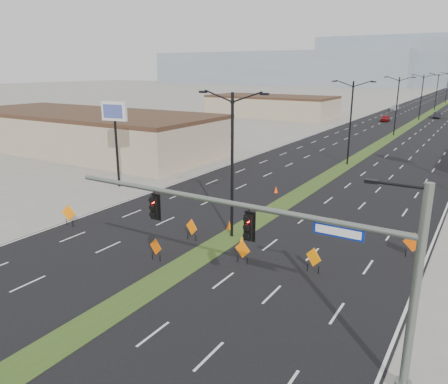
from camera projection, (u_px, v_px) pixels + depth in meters
The scene contains 28 objects.
ground at pixel (106, 315), 21.08m from camera, with size 600.00×600.00×0.00m, color gray.
road_surface at pixel (421, 118), 102.99m from camera, with size 25.00×400.00×0.02m, color black.
median_strip at pixel (421, 118), 102.99m from camera, with size 2.00×400.00×0.04m, color #264719.
building_sw_near at pixel (86, 133), 62.59m from camera, with size 40.00×16.00×5.00m, color tan.
building_sw_far at pixel (271, 107), 106.20m from camera, with size 30.00×14.00×4.50m, color tan.
mesa_west at pixel (279, 68), 307.83m from camera, with size 180.00×50.00×22.00m, color gray.
mesa_backdrop at pixel (426, 61), 293.91m from camera, with size 140.00×50.00×32.00m, color gray.
signal_mast at pixel (290, 246), 17.09m from camera, with size 16.30×0.60×8.00m.
streetlight_0 at pixel (232, 162), 29.42m from camera, with size 5.15×0.24×10.02m.
streetlight_1 at pixel (351, 120), 52.36m from camera, with size 5.15×0.24×10.02m.
streetlight_2 at pixel (397, 104), 75.29m from camera, with size 5.15×0.24×10.02m.
streetlight_3 at pixel (421, 96), 98.23m from camera, with size 5.15×0.24×10.02m.
streetlight_4 at pixel (437, 90), 121.16m from camera, with size 5.15×0.24×10.02m.
streetlight_5 at pixel (447, 87), 144.10m from camera, with size 5.15×0.24×10.02m.
car_left at pixel (385, 118), 96.65m from camera, with size 1.62×4.04×1.38m, color maroon.
car_mid at pixel (437, 115), 102.91m from camera, with size 1.47×4.23×1.39m, color black.
car_far at pixel (395, 108), 121.45m from camera, with size 1.91×4.70×1.36m, color #AEB3B8.
construction_sign_0 at pixel (69, 214), 32.67m from camera, with size 1.25×0.27×1.69m.
construction_sign_1 at pixel (156, 248), 26.90m from camera, with size 1.06×0.24×1.42m.
construction_sign_2 at pixel (192, 228), 29.99m from camera, with size 1.13×0.37×1.56m.
construction_sign_3 at pixel (243, 250), 26.45m from camera, with size 1.11×0.17×1.48m.
construction_sign_4 at pixel (313, 258), 25.23m from camera, with size 1.07×0.52×1.55m.
construction_sign_5 at pixel (414, 243), 27.13m from camera, with size 1.27×0.26×1.71m.
cone_0 at pixel (229, 225), 32.15m from camera, with size 0.41×0.41×0.69m, color #E25D04.
cone_1 at pixel (242, 241), 29.29m from camera, with size 0.39×0.39×0.66m, color orange.
cone_2 at pixel (336, 221), 33.15m from camera, with size 0.32×0.32×0.54m, color #EE4205.
cone_3 at pixel (276, 190), 41.60m from camera, with size 0.39×0.39×0.65m, color #FF4A05.
pole_sign_west at pixel (115, 118), 42.14m from camera, with size 2.76×0.76×8.40m.
Camera 1 is at (14.64, -12.87, 11.53)m, focal length 35.00 mm.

